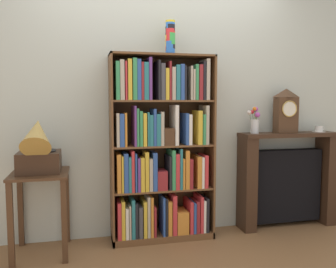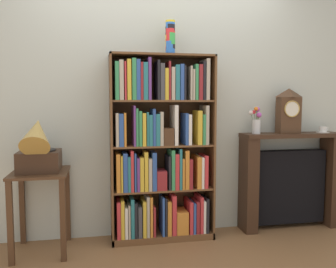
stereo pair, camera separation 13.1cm
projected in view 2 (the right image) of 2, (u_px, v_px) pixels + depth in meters
The scene contains 10 objects.
ground_plane at pixel (165, 244), 3.25m from camera, with size 7.90×6.40×0.02m, color brown.
wall_back at pixel (172, 101), 3.48m from camera, with size 4.90×0.08×2.60m, color beige.
bookshelf at pixel (161, 154), 3.30m from camera, with size 0.95×0.30×1.72m.
cup_stack at pixel (170, 38), 3.23m from camera, with size 0.09×0.09×0.31m.
side_table_left at pixel (41, 193), 3.03m from camera, with size 0.46×0.52×0.70m.
gramophone at pixel (38, 148), 2.94m from camera, with size 0.34×0.46×0.52m.
fireplace_mantel at pixel (289, 181), 3.64m from camera, with size 1.03×0.26×0.98m.
mantel_clock at pixel (289, 111), 3.54m from camera, with size 0.22×0.13×0.45m.
flower_vase at pixel (256, 121), 3.49m from camera, with size 0.11×0.13×0.27m.
teacup_with_saucer at pixel (323, 130), 3.64m from camera, with size 0.13×0.13×0.06m.
Camera 2 is at (-0.58, -3.10, 1.29)m, focal length 38.01 mm.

